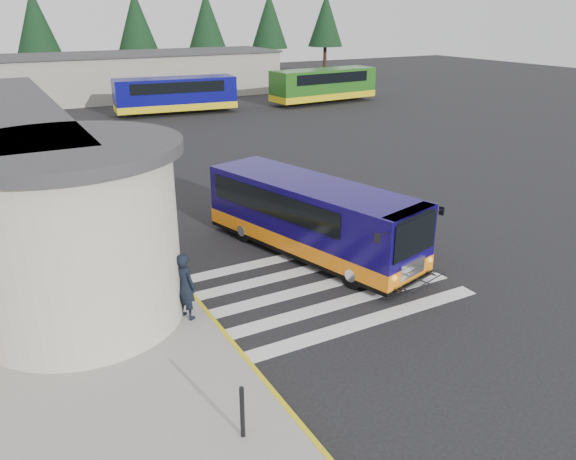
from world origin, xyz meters
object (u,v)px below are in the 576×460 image
pedestrian_a (185,286)px  pedestrian_b (125,310)px  far_bus_b (324,84)px  bollard (242,412)px  far_bus_a (175,94)px  transit_bus (312,220)px

pedestrian_a → pedestrian_b: 1.72m
far_bus_b → pedestrian_b: bearing=136.0°
bollard → far_bus_a: (10.92, 36.91, 0.90)m
pedestrian_a → bollard: pedestrian_a is taller
pedestrian_a → bollard: 4.95m
transit_bus → far_bus_a: (4.96, 29.61, 0.41)m
pedestrian_b → far_bus_a: far_bus_a is taller
pedestrian_a → pedestrian_b: (-1.68, -0.34, -0.10)m
transit_bus → pedestrian_a: 5.90m
transit_bus → pedestrian_b: (-7.07, -2.74, -0.22)m
transit_bus → far_bus_b: far_bus_b is taller
transit_bus → pedestrian_a: transit_bus is taller
bollard → far_bus_a: size_ratio=0.12×
transit_bus → bollard: (-5.97, -7.30, -0.49)m
transit_bus → far_bus_b: (18.58, 28.70, 0.47)m
transit_bus → bollard: transit_bus is taller
transit_bus → far_bus_b: bearing=41.9°
bollard → pedestrian_b: bearing=103.6°
far_bus_a → far_bus_b: (13.62, -0.91, 0.07)m
bollard → pedestrian_a: bearing=83.2°
pedestrian_a → transit_bus: bearing=-91.0°
transit_bus → far_bus_a: bearing=65.3°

